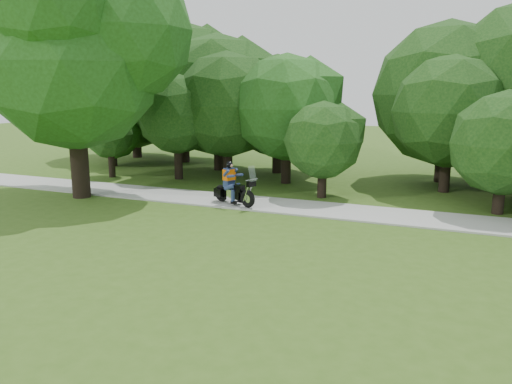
% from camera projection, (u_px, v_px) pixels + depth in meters
% --- Properties ---
extents(ground, '(100.00, 100.00, 0.00)m').
position_uv_depth(ground, '(277.00, 308.00, 9.52)').
color(ground, '#385819').
rests_on(ground, ground).
extents(walkway, '(60.00, 2.20, 0.06)m').
position_uv_depth(walkway, '(360.00, 213.00, 16.74)').
color(walkway, '#A5A59F').
rests_on(walkway, ground).
extents(tree_line, '(39.60, 12.55, 7.80)m').
position_uv_depth(tree_line, '(398.00, 98.00, 22.23)').
color(tree_line, black).
rests_on(tree_line, ground).
extents(big_tree_west, '(8.64, 6.56, 9.96)m').
position_uv_depth(big_tree_west, '(77.00, 44.00, 18.54)').
color(big_tree_west, black).
rests_on(big_tree_west, ground).
extents(touring_motorcycle, '(1.94, 1.14, 1.54)m').
position_uv_depth(touring_motorcycle, '(232.00, 189.00, 17.84)').
color(touring_motorcycle, black).
rests_on(touring_motorcycle, walkway).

